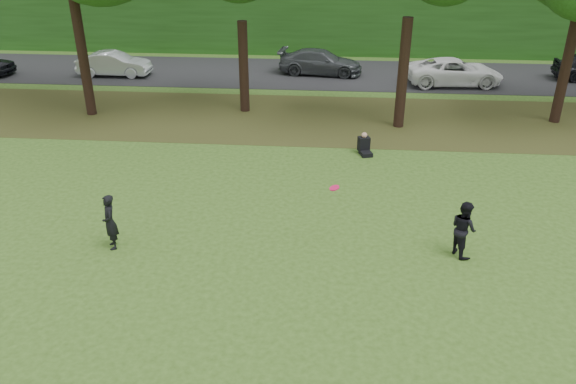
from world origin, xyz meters
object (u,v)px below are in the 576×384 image
object	(u,v)px
player_left	(110,222)
frisbee	(334,188)
player_right	(464,229)
seated_person	(364,146)

from	to	relation	value
player_left	frisbee	size ratio (longest dim) A/B	4.15
player_left	player_right	distance (m)	9.54
frisbee	seated_person	bearing A→B (deg)	80.77
player_right	seated_person	distance (m)	7.40
player_left	seated_person	world-z (taller)	player_left
player_right	player_left	bearing A→B (deg)	69.13
player_right	frisbee	size ratio (longest dim) A/B	4.14
frisbee	seated_person	xyz separation A→B (m)	(1.14, 7.02, -1.55)
player_left	player_right	world-z (taller)	player_left
player_left	frisbee	distance (m)	6.16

